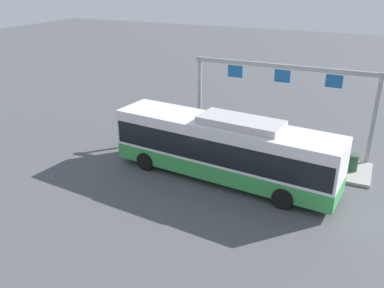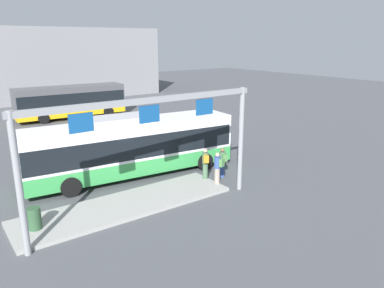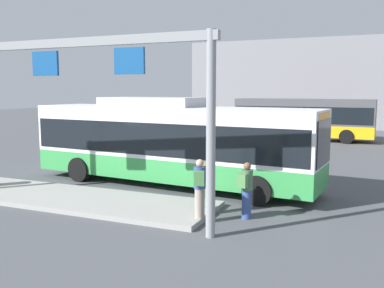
% 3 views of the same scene
% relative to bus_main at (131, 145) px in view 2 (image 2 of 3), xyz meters
% --- Properties ---
extents(ground_plane, '(120.00, 120.00, 0.00)m').
position_rel_bus_main_xyz_m(ground_plane, '(0.01, -0.00, -1.81)').
color(ground_plane, '#4C4F54').
extents(platform_curb, '(10.00, 2.80, 0.16)m').
position_rel_bus_main_xyz_m(platform_curb, '(-2.05, -3.45, -1.73)').
color(platform_curb, '#9E9E99').
rests_on(platform_curb, ground).
extents(bus_main, '(11.90, 3.65, 3.46)m').
position_rel_bus_main_xyz_m(bus_main, '(0.00, 0.00, 0.00)').
color(bus_main, green).
rests_on(bus_main, ground).
extents(bus_background_left, '(10.27, 3.06, 3.10)m').
position_rel_bus_main_xyz_m(bus_background_left, '(2.65, 17.88, -0.04)').
color(bus_background_left, '#EAAD14').
rests_on(bus_background_left, ground).
extents(person_boarding, '(0.53, 0.61, 1.67)m').
position_rel_bus_main_xyz_m(person_boarding, '(2.79, -3.10, -0.76)').
color(person_boarding, '#476B4C').
rests_on(person_boarding, platform_curb).
extents(person_waiting_near, '(0.46, 0.59, 1.67)m').
position_rel_bus_main_xyz_m(person_waiting_near, '(2.86, -4.03, -0.76)').
color(person_waiting_near, gray).
rests_on(person_waiting_near, platform_curb).
extents(person_waiting_mid, '(0.42, 0.58, 1.67)m').
position_rel_bus_main_xyz_m(person_waiting_mid, '(3.96, -3.13, -0.92)').
color(person_waiting_mid, '#334C8C').
rests_on(person_waiting_mid, ground).
extents(platform_sign_gantry, '(10.62, 0.24, 5.20)m').
position_rel_bus_main_xyz_m(platform_sign_gantry, '(-1.58, -4.96, 2.01)').
color(platform_sign_gantry, gray).
rests_on(platform_sign_gantry, ground).
extents(station_building, '(29.60, 8.00, 8.88)m').
position_rel_bus_main_xyz_m(station_building, '(3.98, 32.16, 2.63)').
color(station_building, gray).
rests_on(station_building, ground).
extents(trash_bin, '(0.52, 0.52, 0.90)m').
position_rel_bus_main_xyz_m(trash_bin, '(-6.06, -3.48, -1.20)').
color(trash_bin, '#2D5133').
rests_on(trash_bin, platform_curb).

